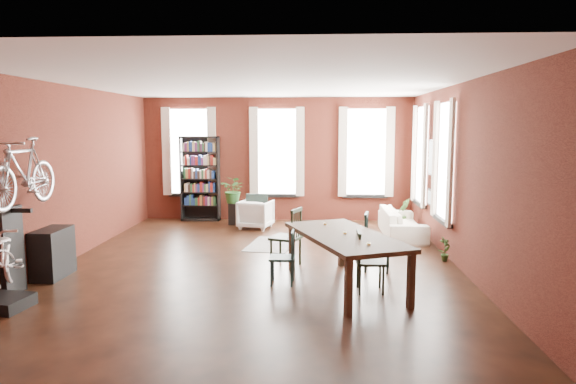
# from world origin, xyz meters

# --- Properties ---
(room) EXTENTS (9.00, 9.04, 3.22)m
(room) POSITION_xyz_m (0.25, 0.62, 2.14)
(room) COLOR black
(room) RESTS_ON ground
(dining_table) EXTENTS (1.92, 2.66, 0.83)m
(dining_table) POSITION_xyz_m (1.45, -1.20, 0.41)
(dining_table) COLOR #443729
(dining_table) RESTS_ON ground
(dining_chair_a) EXTENTS (0.39, 0.39, 0.84)m
(dining_chair_a) POSITION_xyz_m (0.49, -1.08, 0.42)
(dining_chair_a) COLOR #1B3B3B
(dining_chair_a) RESTS_ON ground
(dining_chair_b) EXTENTS (0.61, 0.61, 1.03)m
(dining_chair_b) POSITION_xyz_m (0.48, -0.05, 0.52)
(dining_chair_b) COLOR black
(dining_chair_b) RESTS_ON ground
(dining_chair_c) EXTENTS (0.42, 0.42, 0.91)m
(dining_chair_c) POSITION_xyz_m (1.82, -1.37, 0.45)
(dining_chair_c) COLOR black
(dining_chair_c) RESTS_ON ground
(dining_chair_d) EXTENTS (0.52, 0.52, 0.98)m
(dining_chair_d) POSITION_xyz_m (2.06, -0.22, 0.49)
(dining_chair_d) COLOR #17322F
(dining_chair_d) RESTS_ON ground
(bookshelf) EXTENTS (1.00, 0.32, 2.20)m
(bookshelf) POSITION_xyz_m (-2.00, 4.30, 1.10)
(bookshelf) COLOR black
(bookshelf) RESTS_ON ground
(white_armchair) EXTENTS (0.87, 0.84, 0.76)m
(white_armchair) POSITION_xyz_m (-0.44, 3.32, 0.38)
(white_armchair) COLOR silver
(white_armchair) RESTS_ON ground
(cream_sofa) EXTENTS (0.61, 2.08, 0.81)m
(cream_sofa) POSITION_xyz_m (2.95, 2.60, 0.41)
(cream_sofa) COLOR beige
(cream_sofa) RESTS_ON ground
(striped_rug) EXTENTS (1.08, 1.53, 0.01)m
(striped_rug) POSITION_xyz_m (0.09, 1.58, 0.01)
(striped_rug) COLOR black
(striped_rug) RESTS_ON ground
(bike_trainer) EXTENTS (0.64, 0.64, 0.17)m
(bike_trainer) POSITION_xyz_m (-3.18, -2.40, 0.08)
(bike_trainer) COLOR black
(bike_trainer) RESTS_ON ground
(bike_wall_rack) EXTENTS (0.16, 0.60, 1.30)m
(bike_wall_rack) POSITION_xyz_m (-3.40, -1.80, 0.65)
(bike_wall_rack) COLOR black
(bike_wall_rack) RESTS_ON ground
(console_table) EXTENTS (0.40, 0.80, 0.80)m
(console_table) POSITION_xyz_m (-3.28, -0.90, 0.40)
(console_table) COLOR black
(console_table) RESTS_ON ground
(plant_stand) EXTENTS (0.34, 0.34, 0.54)m
(plant_stand) POSITION_xyz_m (-1.00, 3.76, 0.27)
(plant_stand) COLOR black
(plant_stand) RESTS_ON ground
(plant_by_sofa) EXTENTS (0.64, 0.83, 0.33)m
(plant_by_sofa) POSITION_xyz_m (3.09, 3.48, 0.16)
(plant_by_sofa) COLOR #305321
(plant_by_sofa) RESTS_ON ground
(plant_small) EXTENTS (0.47, 0.50, 0.16)m
(plant_small) POSITION_xyz_m (3.37, 0.44, 0.08)
(plant_small) COLOR #2B4F1F
(plant_small) RESTS_ON ground
(bicycle_hung) EXTENTS (0.47, 1.00, 1.66)m
(bicycle_hung) POSITION_xyz_m (-3.15, -1.80, 2.13)
(bicycle_hung) COLOR #A5A8AD
(bicycle_hung) RESTS_ON bike_wall_rack
(plant_on_stand) EXTENTS (0.82, 0.86, 0.53)m
(plant_on_stand) POSITION_xyz_m (-1.03, 3.76, 0.80)
(plant_on_stand) COLOR #265723
(plant_on_stand) RESTS_ON plant_stand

